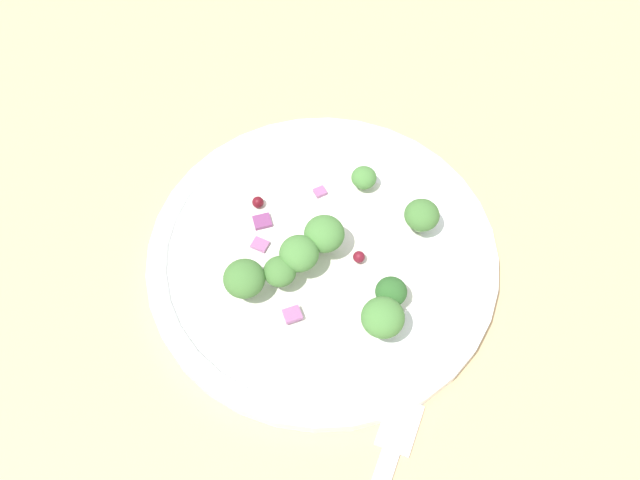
{
  "coord_description": "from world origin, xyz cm",
  "views": [
    {
      "loc": [
        -18.23,
        19.22,
        45.2
      ],
      "look_at": [
        0.27,
        2.24,
        2.7
      ],
      "focal_mm": 38.04,
      "sensor_mm": 36.0,
      "label": 1
    }
  ],
  "objects_px": {
    "broccoli_floret_0": "(383,318)",
    "broccoli_floret_1": "(422,216)",
    "plate": "(320,252)",
    "broccoli_floret_2": "(391,292)"
  },
  "relations": [
    {
      "from": "broccoli_floret_1",
      "to": "broccoli_floret_0",
      "type": "bearing_deg",
      "value": 115.99
    },
    {
      "from": "broccoli_floret_1",
      "to": "broccoli_floret_2",
      "type": "height_order",
      "value": "broccoli_floret_1"
    },
    {
      "from": "plate",
      "to": "broccoli_floret_1",
      "type": "height_order",
      "value": "broccoli_floret_1"
    },
    {
      "from": "broccoli_floret_2",
      "to": "plate",
      "type": "bearing_deg",
      "value": 5.96
    },
    {
      "from": "broccoli_floret_0",
      "to": "broccoli_floret_1",
      "type": "bearing_deg",
      "value": -64.01
    },
    {
      "from": "broccoli_floret_0",
      "to": "broccoli_floret_1",
      "type": "relative_size",
      "value": 1.13
    },
    {
      "from": "broccoli_floret_0",
      "to": "broccoli_floret_1",
      "type": "distance_m",
      "value": 0.09
    },
    {
      "from": "broccoli_floret_0",
      "to": "broccoli_floret_2",
      "type": "xyz_separation_m",
      "value": [
        0.01,
        -0.02,
        -0.01
      ]
    },
    {
      "from": "plate",
      "to": "broccoli_floret_0",
      "type": "xyz_separation_m",
      "value": [
        -0.08,
        0.01,
        0.03
      ]
    },
    {
      "from": "plate",
      "to": "broccoli_floret_0",
      "type": "relative_size",
      "value": 8.77
    }
  ]
}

